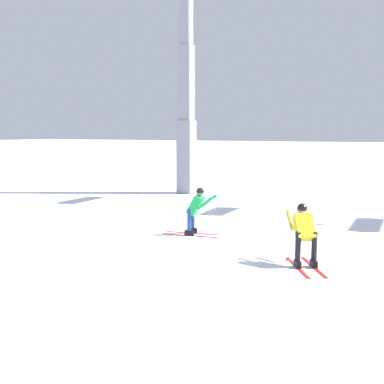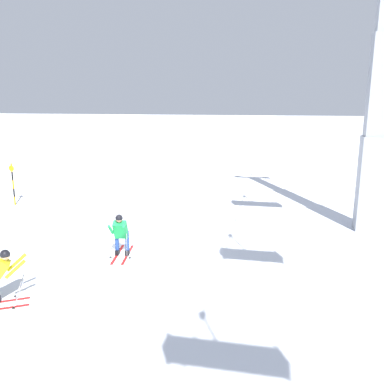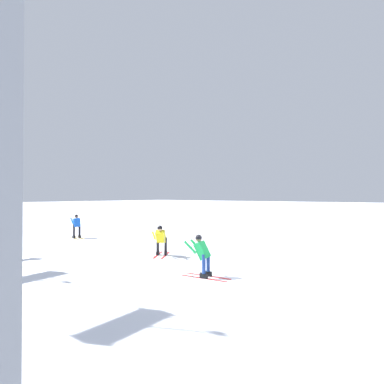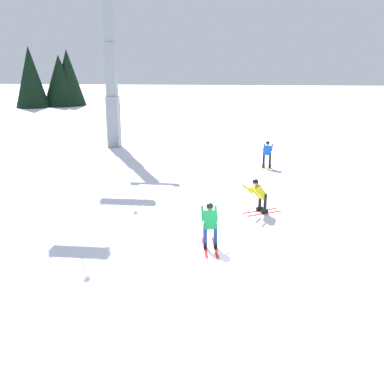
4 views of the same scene
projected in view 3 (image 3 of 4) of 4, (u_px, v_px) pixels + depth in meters
The scene contains 4 objects.
ground_plane at pixel (233, 276), 10.64m from camera, with size 260.00×260.00×0.00m, color white.
skier_carving_main at pixel (202, 253), 10.61m from camera, with size 1.80×0.81×1.62m.
skier_distant_uphill at pixel (161, 238), 14.26m from camera, with size 1.40×1.80×1.63m.
skier_distant_downhill at pixel (77, 225), 20.21m from camera, with size 1.81×0.81×1.62m.
Camera 3 is at (-5.42, 9.31, 2.89)m, focal length 28.01 mm.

